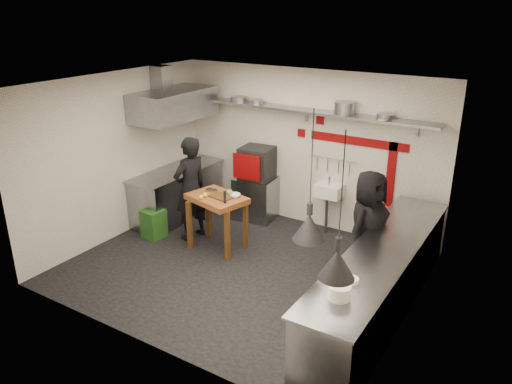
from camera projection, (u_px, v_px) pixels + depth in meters
The scene contains 47 objects.
floor at pixel (242, 269), 7.67m from camera, with size 5.00×5.00×0.00m, color black.
ceiling at pixel (240, 85), 6.67m from camera, with size 5.00×5.00×0.00m, color beige.
wall_back at pixel (306, 149), 8.83m from camera, with size 5.00×0.04×2.80m, color silver.
wall_front at pixel (136, 238), 5.50m from camera, with size 5.00×0.04×2.80m, color silver.
wall_left at pixel (117, 156), 8.40m from camera, with size 0.04×4.20×2.80m, color silver.
wall_right at pixel (416, 221), 5.93m from camera, with size 0.04×4.20×2.80m, color silver.
red_band_horiz at pixel (358, 141), 8.25m from camera, with size 1.70×0.02×0.14m, color #730608.
red_band_vert at pixel (391, 175), 8.12m from camera, with size 0.14×0.02×1.10m, color #730608.
red_tile_a at pixel (320, 120), 8.50m from camera, with size 0.14×0.02×0.14m, color #730608.
red_tile_b at pixel (301, 133), 8.76m from camera, with size 0.14×0.02×0.14m, color #730608.
back_shelf at pixel (303, 110), 8.43m from camera, with size 4.60×0.34×0.04m, color slate.
shelf_bracket_left at pixel (218, 103), 9.53m from camera, with size 0.04×0.06×0.24m, color slate.
shelf_bracket_mid at pixel (307, 115), 8.59m from camera, with size 0.04×0.06×0.24m, color slate.
shelf_bracket_right at pixel (418, 129), 7.65m from camera, with size 0.04×0.06×0.24m, color slate.
pan_far_left at pixel (239, 99), 9.05m from camera, with size 0.31×0.31×0.09m, color slate.
pan_mid_left at pixel (257, 102), 8.87m from camera, with size 0.24×0.24×0.07m, color slate.
stock_pot at pixel (344, 108), 8.02m from camera, with size 0.33×0.33×0.20m, color slate.
pan_right at pixel (385, 116), 7.71m from camera, with size 0.25×0.25×0.08m, color slate.
oven_stand at pixel (256, 197), 9.36m from camera, with size 0.72×0.66×0.80m, color slate.
combi_oven at pixel (257, 163), 9.10m from camera, with size 0.56×0.53×0.58m, color black.
oven_door at pixel (247, 167), 8.86m from camera, with size 0.53×0.03×0.46m, color #730608.
oven_glass at pixel (245, 167), 8.88m from camera, with size 0.40×0.02×0.34m, color black.
hand_sink at pixel (329, 190), 8.64m from camera, with size 0.46×0.34×0.22m, color white.
sink_tap at pixel (329, 181), 8.57m from camera, with size 0.03×0.03×0.14m, color slate.
sink_drain at pixel (327, 214), 8.76m from camera, with size 0.06×0.06×0.66m, color slate.
utensil_rail at pixel (334, 159), 8.56m from camera, with size 0.02×0.02×0.90m, color slate.
counter_right at pixel (380, 282), 6.44m from camera, with size 0.70×3.80×0.90m, color slate.
counter_right_top at pixel (383, 250), 6.28m from camera, with size 0.76×3.90×0.03m, color slate.
plate_stack at pixel (339, 292), 5.20m from camera, with size 0.24×0.24×0.15m, color white.
small_bowl_right at pixel (351, 280), 5.53m from camera, with size 0.18×0.18×0.05m, color white.
counter_left at pixel (177, 194), 9.40m from camera, with size 0.70×1.90×0.90m, color slate.
counter_left_top at pixel (176, 170), 9.24m from camera, with size 0.76×2.00×0.03m, color slate.
extractor_hood at pixel (174, 104), 8.77m from camera, with size 0.78×1.60×0.50m, color slate.
hood_duct at pixel (162, 80), 8.75m from camera, with size 0.28×0.28×0.50m, color slate.
green_bin at pixel (154, 224), 8.62m from camera, with size 0.34×0.34×0.50m, color #20501B.
prep_table at pixel (217, 222), 8.17m from camera, with size 0.92×0.64×0.92m, color brown, non-canonical shape.
cutting_board at pixel (222, 197), 7.95m from camera, with size 0.36×0.26×0.03m, color #533214.
pepper_mill at pixel (225, 197), 7.69m from camera, with size 0.04×0.04×0.20m, color black.
lemon_a at pixel (205, 195), 7.95m from camera, with size 0.07×0.07×0.07m, color yellow.
lemon_b at pixel (201, 197), 7.86m from camera, with size 0.07×0.07×0.07m, color yellow.
veg_ball at pixel (229, 192), 8.02m from camera, with size 0.10×0.10×0.10m, color olive.
steel_tray at pixel (211, 190), 8.21m from camera, with size 0.17×0.12×0.03m, color slate.
bowl at pixel (235, 195), 7.95m from camera, with size 0.18×0.18×0.06m, color white.
heat_lamp_near at pixel (311, 177), 5.49m from camera, with size 0.38×0.38×1.53m, color black, non-canonical shape.
heat_lamp_far at pixel (341, 208), 4.61m from camera, with size 0.36×0.36×1.49m, color black, non-canonical shape.
chef_left at pixel (190, 189), 8.39m from camera, with size 0.65×0.43×1.79m, color black.
chef_right at pixel (367, 228), 7.05m from camera, with size 0.83×0.54×1.69m, color black.
Camera 1 is at (3.75, -5.60, 3.85)m, focal length 35.00 mm.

